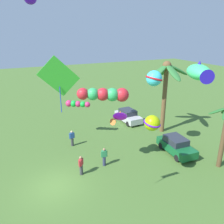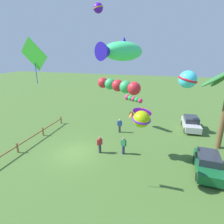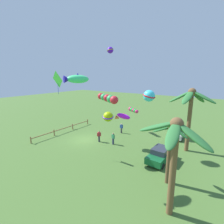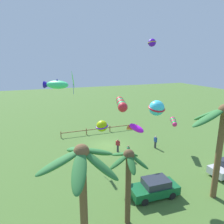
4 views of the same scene
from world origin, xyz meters
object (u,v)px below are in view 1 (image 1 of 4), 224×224
Objects in this scene: spectator_0 at (104,157)px; kite_ball_0 at (154,78)px; parked_car_0 at (176,145)px; spectator_1 at (81,165)px; kite_fish_4 at (199,72)px; kite_tube_5 at (105,94)px; parked_car_1 at (128,116)px; kite_ball_6 at (152,123)px; kite_fish_1 at (119,117)px; kite_diamond_7 at (59,77)px; kite_tube_3 at (77,104)px; palm_tree_0 at (165,78)px; spectator_2 at (72,138)px.

spectator_0 is 1.09× the size of kite_ball_0.
parked_car_0 is 2.51× the size of spectator_1.
kite_fish_4 reaches higher than parked_car_0.
spectator_1 is 0.45× the size of kite_tube_5.
spectator_0 reaches higher than parked_car_1.
kite_fish_4 reaches higher than kite_ball_6.
kite_fish_1 is at bearing -33.68° from parked_car_1.
kite_fish_4 is 1.37× the size of kite_ball_6.
kite_diamond_7 reaches higher than kite_ball_0.
kite_diamond_7 is (11.13, -3.88, 4.97)m from kite_tube_3.
spectator_1 is (4.04, -10.56, -5.10)m from palm_tree_0.
spectator_0 is 4.67m from spectator_2.
kite_tube_5 is at bearing -143.70° from kite_ball_6.
spectator_2 is (-4.44, -1.46, 0.00)m from spectator_0.
kite_diamond_7 is at bearing -55.55° from palm_tree_0.
kite_diamond_7 is (5.05, -4.21, 7.78)m from spectator_0.
kite_tube_5 is (1.14, -4.87, -0.52)m from kite_ball_0.
spectator_0 is 0.61× the size of kite_diamond_7.
kite_fish_1 reaches higher than spectator_2.
kite_ball_6 is at bearing 27.16° from spectator_0.
spectator_0 is at bearing -168.90° from kite_fish_4.
parked_car_0 is 8.87m from kite_tube_5.
spectator_2 is at bearing -157.63° from kite_ball_6.
parked_car_0 is 2.48× the size of kite_ball_6.
palm_tree_0 is 12.40m from spectator_1.
spectator_1 is 9.30m from kite_diamond_7.
kite_tube_5 is 1.37× the size of kite_diamond_7.
parked_car_0 is 6.32m from kite_fish_1.
kite_fish_1 is 6.26m from kite_tube_3.
parked_car_1 is 9.69m from kite_ball_0.
kite_diamond_7 is at bearing -77.25° from kite_ball_6.
parked_car_1 is 1.78× the size of kite_tube_3.
kite_fish_4 is (15.15, -4.96, 8.04)m from parked_car_1.
kite_ball_6 is at bearing 102.75° from kite_diamond_7.
parked_car_0 is 6.93m from kite_ball_6.
kite_ball_6 is at bearing -21.91° from parked_car_1.
spectator_0 is 3.52m from kite_fish_1.
kite_fish_1 is (4.36, 2.85, 3.23)m from spectator_2.
kite_fish_1 is 0.94× the size of kite_tube_3.
spectator_1 is 0.99× the size of kite_ball_6.
kite_ball_6 is (11.32, -4.55, 4.10)m from parked_car_1.
spectator_1 is at bearing -153.33° from kite_fish_4.
spectator_0 is 1.00× the size of spectator_1.
spectator_1 is at bearing -82.09° from kite_fish_1.
kite_ball_0 is 0.65× the size of kite_tube_3.
kite_fish_1 is at bearing -179.41° from kite_fish_4.
kite_fish_4 is at bearing -6.13° from kite_ball_6.
palm_tree_0 reaches higher than kite_tube_5.
spectator_2 is 0.76× the size of kite_fish_1.
kite_ball_0 is 0.91× the size of kite_ball_6.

